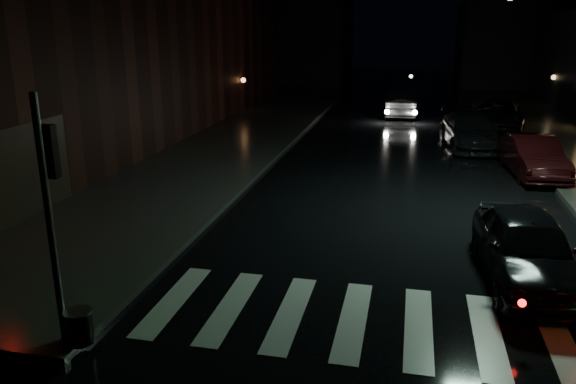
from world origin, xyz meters
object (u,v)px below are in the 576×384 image
Objects in this scene: parked_car_b at (533,156)px; oncoming_car at (400,102)px; parked_car_a at (527,247)px; parked_car_d at (496,113)px; parked_car_c at (470,131)px.

parked_car_b is 13.75m from oncoming_car.
parked_car_b is 0.90× the size of oncoming_car.
oncoming_car reaches higher than parked_car_a.
parked_car_a is 22.24m from oncoming_car.
parked_car_a is 0.91× the size of oncoming_car.
parked_car_b is 9.95m from parked_car_d.
parked_car_c is at bearing 106.05° from parked_car_b.
oncoming_car is at bearing 95.05° from parked_car_a.
parked_car_c is at bearing -103.59° from parked_car_d.
oncoming_car is at bearing 155.76° from parked_car_d.
parked_car_a is 1.02× the size of parked_car_b.
oncoming_car reaches higher than parked_car_c.
parked_car_b is 0.85× the size of parked_car_c.
parked_car_d is at bearing 65.08° from parked_car_c.
parked_car_c is (0.00, 13.80, -0.01)m from parked_car_a.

